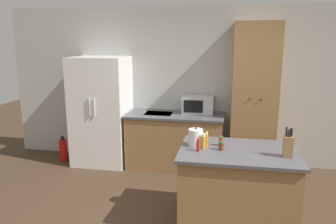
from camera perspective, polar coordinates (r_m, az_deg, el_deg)
The scene contains 14 objects.
wall_back at distance 5.49m, azimuth 8.19°, elevation 4.37°, with size 7.20×0.06×2.60m.
refrigerator at distance 5.58m, azimuth -11.54°, elevation 0.16°, with size 0.89×0.74×1.79m.
back_counter at distance 5.38m, azimuth 1.24°, elevation -4.96°, with size 1.56×0.71×0.89m.
pantry_cabinet at distance 5.24m, azimuth 14.74°, elevation 2.19°, with size 0.69×0.54×2.33m.
kitchen_island at distance 3.84m, azimuth 11.89°, elevation -12.77°, with size 1.28×0.91×0.89m.
microwave at distance 5.33m, azimuth 5.26°, elevation 1.31°, with size 0.50×0.36×0.28m.
knife_block at distance 3.57m, azimuth 20.17°, elevation -5.60°, with size 0.09×0.08×0.32m.
spice_bottle_tall_dark at distance 3.77m, azimuth 9.23°, elevation -5.08°, with size 0.06×0.06×0.11m.
spice_bottle_short_red at distance 3.64m, azimuth 6.18°, elevation -5.12°, with size 0.05×0.05×0.17m.
spice_bottle_amber_oil at distance 3.55m, azimuth 5.31°, elevation -5.81°, with size 0.04×0.04×0.14m.
spice_bottle_green_herb at distance 3.71m, azimuth 6.79°, elevation -4.81°, with size 0.04×0.04×0.17m.
spice_bottle_pale_salt at distance 3.62m, azimuth 9.24°, elevation -5.87°, with size 0.06×0.06×0.10m.
kettle at distance 3.71m, azimuth 4.84°, elevation -4.46°, with size 0.16×0.16×0.22m.
fire_extinguisher at distance 6.00m, azimuth -17.76°, elevation -6.30°, with size 0.14×0.14×0.44m.
Camera 1 is at (0.22, -3.10, 2.07)m, focal length 35.00 mm.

